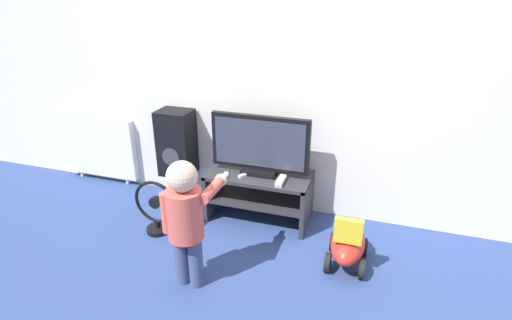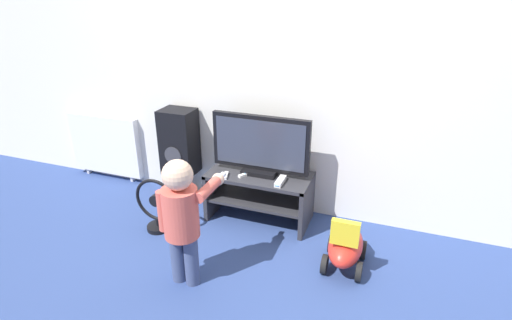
% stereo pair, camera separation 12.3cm
% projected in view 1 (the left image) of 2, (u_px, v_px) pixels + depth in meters
% --- Properties ---
extents(ground_plane, '(16.00, 16.00, 0.00)m').
position_uv_depth(ground_plane, '(251.00, 231.00, 3.47)').
color(ground_plane, navy).
extents(wall_back, '(10.00, 0.06, 2.60)m').
position_uv_depth(wall_back, '(270.00, 69.00, 3.41)').
color(wall_back, silver).
rests_on(wall_back, ground_plane).
extents(tv_stand, '(0.91, 0.45, 0.45)m').
position_uv_depth(tv_stand, '(259.00, 190.00, 3.55)').
color(tv_stand, '#2D2D33').
rests_on(tv_stand, ground_plane).
extents(television, '(0.86, 0.20, 0.52)m').
position_uv_depth(television, '(260.00, 146.00, 3.40)').
color(television, black).
rests_on(television, tv_stand).
extents(game_console, '(0.05, 0.18, 0.04)m').
position_uv_depth(game_console, '(281.00, 181.00, 3.32)').
color(game_console, white).
rests_on(game_console, tv_stand).
extents(remote_primary, '(0.07, 0.13, 0.03)m').
position_uv_depth(remote_primary, '(225.00, 176.00, 3.42)').
color(remote_primary, white).
rests_on(remote_primary, tv_stand).
extents(remote_secondary, '(0.10, 0.13, 0.03)m').
position_uv_depth(remote_secondary, '(245.00, 175.00, 3.45)').
color(remote_secondary, white).
rests_on(remote_secondary, tv_stand).
extents(child, '(0.36, 0.52, 0.95)m').
position_uv_depth(child, '(186.00, 215.00, 2.65)').
color(child, '#3F4C72').
rests_on(child, ground_plane).
extents(speaker_tower, '(0.32, 0.29, 0.91)m').
position_uv_depth(speaker_tower, '(177.00, 145.00, 3.79)').
color(speaker_tower, black).
rests_on(speaker_tower, ground_plane).
extents(floor_fan, '(0.39, 0.20, 0.48)m').
position_uv_depth(floor_fan, '(156.00, 209.00, 3.38)').
color(floor_fan, black).
rests_on(floor_fan, ground_plane).
extents(ride_on_toy, '(0.29, 0.50, 0.47)m').
position_uv_depth(ride_on_toy, '(348.00, 244.00, 2.99)').
color(ride_on_toy, red).
rests_on(ride_on_toy, ground_plane).
extents(radiator, '(0.84, 0.08, 0.71)m').
position_uv_depth(radiator, '(100.00, 147.00, 4.24)').
color(radiator, white).
rests_on(radiator, ground_plane).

